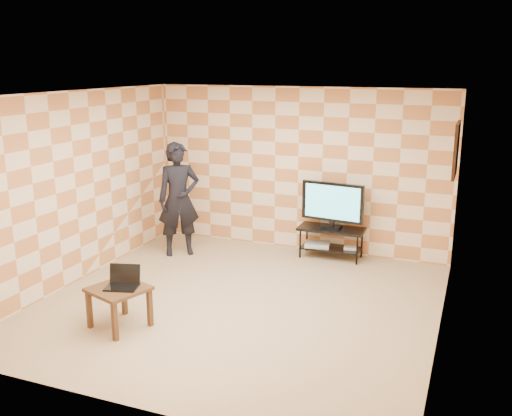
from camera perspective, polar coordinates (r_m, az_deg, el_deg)
The scene contains 14 objects.
floor at distance 7.59m, azimuth -1.68°, elevation -9.50°, with size 5.00×5.00×0.00m, color tan.
wall_back at distance 9.45m, azimuth 4.24°, elevation 3.83°, with size 5.00×0.02×2.70m, color beige.
wall_front at distance 5.05m, azimuth -13.07°, elevation -5.91°, with size 5.00×0.02×2.70m, color beige.
wall_left at distance 8.43m, azimuth -17.58°, elevation 1.92°, with size 0.02×5.00×2.70m, color beige.
wall_right at distance 6.61m, azimuth 18.59°, elevation -1.49°, with size 0.02×5.00×2.70m, color beige.
ceiling at distance 6.95m, azimuth -1.85°, elevation 11.31°, with size 5.00×5.00×0.02m, color white.
wall_art at distance 8.01m, azimuth 19.39°, elevation 5.52°, with size 0.04×0.72×0.72m.
tv_stand at distance 9.24m, azimuth 7.54°, elevation -2.77°, with size 1.05×0.47×0.50m.
tv at distance 9.10m, azimuth 7.65°, elevation 0.49°, with size 1.02×0.23×0.74m.
dvd_player at distance 9.31m, azimuth 6.15°, elevation -3.64°, with size 0.39×0.28×0.07m, color #B2B3B5.
game_console at distance 9.25m, azimuth 9.40°, elevation -3.96°, with size 0.20×0.14×0.04m, color silver.
side_table at distance 6.99m, azimuth -13.56°, elevation -8.41°, with size 0.76×0.76×0.50m.
laptop at distance 6.95m, azimuth -13.16°, elevation -7.25°, with size 0.43×0.38×0.25m.
person at distance 9.29m, azimuth -7.73°, elevation 0.87°, with size 0.67×0.44×1.85m, color black.
Camera 1 is at (2.75, -6.38, 3.07)m, focal length 40.00 mm.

